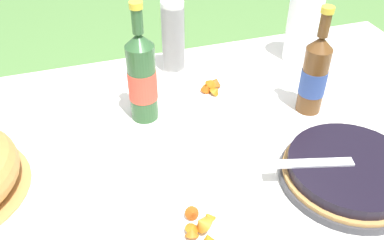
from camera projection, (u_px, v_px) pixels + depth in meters
The scene contains 10 objects.
garden_table at pixel (196, 171), 1.14m from camera, with size 1.79×1.06×0.75m.
tablecloth at pixel (197, 157), 1.11m from camera, with size 1.80×1.07×0.10m.
berry_tart at pixel (350, 172), 1.00m from camera, with size 0.33×0.33×0.06m.
serving_knife at pixel (366, 160), 0.98m from camera, with size 0.37×0.12×0.01m.
cup_stack at pixel (173, 38), 1.34m from camera, with size 0.07×0.07×0.24m.
cider_bottle_green at pixel (142, 77), 1.14m from camera, with size 0.08×0.08×0.34m.
cider_bottle_amber at pixel (315, 74), 1.18m from camera, with size 0.07×0.07×0.31m.
snack_plate_near at pixel (212, 90), 1.31m from camera, with size 0.19×0.19×0.05m.
snack_plate_right at pixel (193, 232), 0.89m from camera, with size 0.23×0.23×0.06m.
paper_towel_roll at pixel (303, 27), 1.41m from camera, with size 0.11×0.11×0.23m.
Camera 1 is at (-0.26, -0.77, 1.50)m, focal length 40.00 mm.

